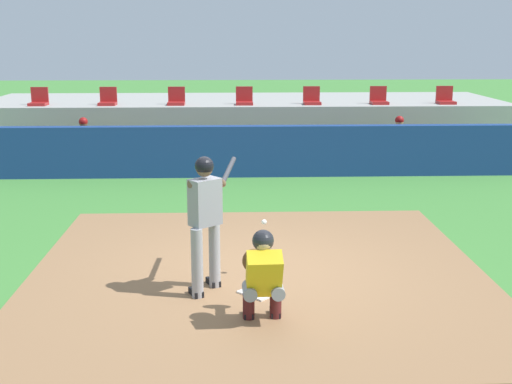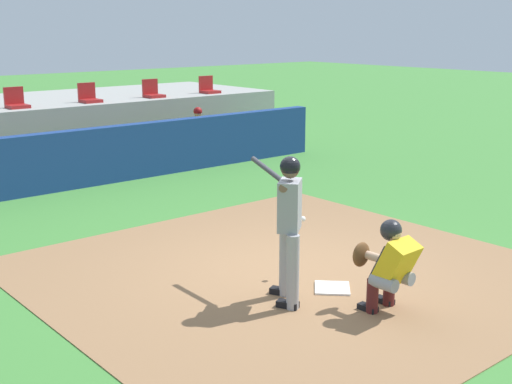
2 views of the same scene
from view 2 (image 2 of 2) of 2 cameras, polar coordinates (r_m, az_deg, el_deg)
ground_plane at (r=9.24m, az=2.83°, el=-6.83°), size 80.00×80.00×0.00m
dirt_infield at (r=9.24m, az=2.83°, el=-6.79°), size 6.40×6.40×0.01m
home_plate at (r=8.71m, az=6.46°, el=-8.06°), size 0.62×0.62×0.02m
batter_at_plate at (r=7.98m, az=2.77°, el=-2.36°), size 0.65×1.39×1.80m
catcher_crouched at (r=7.96m, az=11.13°, el=-5.89°), size 0.49×1.88×1.13m
dugout_wall at (r=14.35m, az=-15.16°, el=2.68°), size 13.00×0.30×1.20m
dugout_bench at (r=15.32m, az=-16.69°, el=1.83°), size 11.80×0.44×0.45m
dugout_player_1 at (r=16.97m, az=-4.66°, el=5.04°), size 0.49×0.70×1.30m
stadium_seat_3 at (r=16.85m, az=-19.61°, el=7.17°), size 0.46×0.46×0.48m
stadium_seat_4 at (r=17.59m, az=-13.93°, el=7.81°), size 0.46×0.46×0.48m
stadium_seat_5 at (r=18.49m, az=-8.74°, el=8.33°), size 0.46×0.46×0.48m
stadium_seat_6 at (r=19.52m, az=-4.05°, el=8.74°), size 0.46×0.46×0.48m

